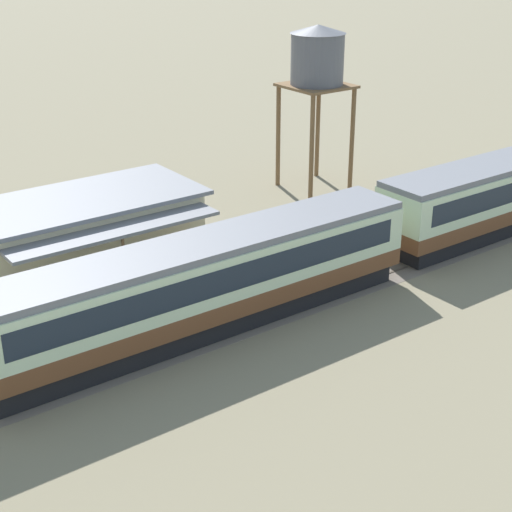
% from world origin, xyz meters
% --- Properties ---
extents(passenger_train, '(82.46, 3.17, 3.95)m').
position_xyz_m(passenger_train, '(-15.05, 1.45, 2.19)').
color(passenger_train, brown).
rests_on(passenger_train, ground_plane).
extents(railway_track, '(143.33, 3.60, 0.04)m').
position_xyz_m(railway_track, '(-12.51, 1.45, 0.01)').
color(railway_track, '#665B51').
rests_on(railway_track, ground_plane).
extents(station_building, '(11.05, 6.88, 3.95)m').
position_xyz_m(station_building, '(-27.49, 9.17, 2.01)').
color(station_building, beige).
rests_on(station_building, ground_plane).
extents(water_tower, '(3.77, 3.77, 10.05)m').
position_xyz_m(water_tower, '(-10.03, 13.07, 7.96)').
color(water_tower, brown).
rests_on(water_tower, ground_plane).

